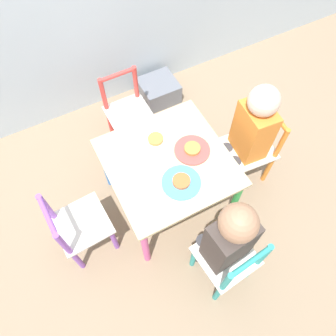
{
  "coord_description": "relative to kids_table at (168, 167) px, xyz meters",
  "views": [
    {
      "loc": [
        -0.4,
        -0.77,
        1.85
      ],
      "look_at": [
        0.0,
        0.0,
        0.38
      ],
      "focal_mm": 35.0,
      "sensor_mm": 36.0,
      "label": 1
    }
  ],
  "objects": [
    {
      "name": "chair_orange",
      "position": [
        0.53,
        -0.04,
        -0.13
      ],
      "size": [
        0.28,
        0.28,
        0.52
      ],
      "rotation": [
        0.0,
        0.0,
        -1.65
      ],
      "color": "silver",
      "rests_on": "ground_plane"
    },
    {
      "name": "chair_teal",
      "position": [
        0.05,
        -0.53,
        -0.13
      ],
      "size": [
        0.28,
        0.28,
        0.52
      ],
      "rotation": [
        0.0,
        0.0,
        -3.04
      ],
      "color": "silver",
      "rests_on": "ground_plane"
    },
    {
      "name": "plate_front",
      "position": [
        -0.0,
        -0.14,
        0.07
      ],
      "size": [
        0.19,
        0.19,
        0.03
      ],
      "color": "#4C9EE0",
      "rests_on": "kids_table"
    },
    {
      "name": "child_right",
      "position": [
        0.47,
        -0.04,
        0.06
      ],
      "size": [
        0.22,
        0.21,
        0.76
      ],
      "rotation": [
        0.0,
        0.0,
        -1.65
      ],
      "color": "#38383D",
      "rests_on": "ground_plane"
    },
    {
      "name": "chair_red",
      "position": [
        -0.01,
        0.54,
        -0.13
      ],
      "size": [
        0.26,
        0.26,
        0.52
      ],
      "rotation": [
        0.0,
        0.0,
        0.01
      ],
      "color": "silver",
      "rests_on": "ground_plane"
    },
    {
      "name": "child_front",
      "position": [
        0.05,
        -0.47,
        0.06
      ],
      "size": [
        0.21,
        0.22,
        0.75
      ],
      "rotation": [
        0.0,
        0.0,
        -3.04
      ],
      "color": "#38383D",
      "rests_on": "ground_plane"
    },
    {
      "name": "storage_bin",
      "position": [
        0.33,
        0.77,
        -0.31
      ],
      "size": [
        0.26,
        0.24,
        0.15
      ],
      "color": "slate",
      "rests_on": "ground_plane"
    },
    {
      "name": "plate_back",
      "position": [
        0.0,
        0.14,
        0.07
      ],
      "size": [
        0.18,
        0.18,
        0.03
      ],
      "color": "white",
      "rests_on": "kids_table"
    },
    {
      "name": "plate_right",
      "position": [
        0.14,
        0.0,
        0.07
      ],
      "size": [
        0.18,
        0.18,
        0.03
      ],
      "color": "#E54C47",
      "rests_on": "kids_table"
    },
    {
      "name": "ground_plane",
      "position": [
        0.0,
        0.0,
        -0.39
      ],
      "size": [
        6.0,
        6.0,
        0.0
      ],
      "primitive_type": "plane",
      "color": "#8C755B"
    },
    {
      "name": "kids_table",
      "position": [
        0.0,
        0.0,
        0.0
      ],
      "size": [
        0.61,
        0.61,
        0.45
      ],
      "color": "beige",
      "rests_on": "ground_plane"
    },
    {
      "name": "chair_purple",
      "position": [
        -0.53,
        -0.03,
        -0.13
      ],
      "size": [
        0.28,
        0.28,
        0.52
      ],
      "rotation": [
        0.0,
        0.0,
        -4.65
      ],
      "color": "silver",
      "rests_on": "ground_plane"
    }
  ]
}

